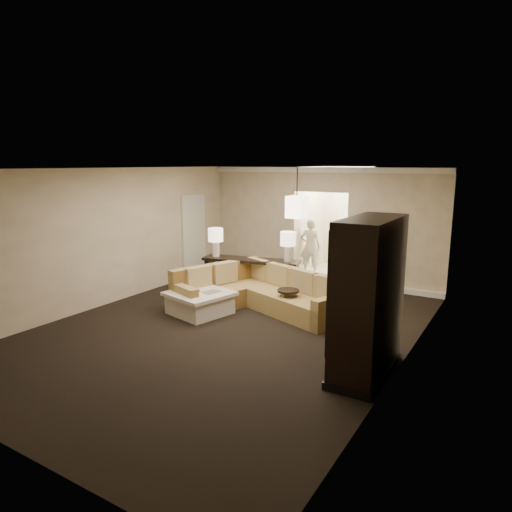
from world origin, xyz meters
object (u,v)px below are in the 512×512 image
Objects in this scene: sectional_sofa at (258,293)px; console_table at (251,274)px; drink_table at (288,297)px; armoire at (367,301)px; person at (310,244)px; coffee_table at (200,302)px.

sectional_sofa is 1.53× the size of console_table.
console_table is at bearing 149.02° from drink_table.
armoire is 2.69m from drink_table.
armoire is at bearing 110.08° from person.
person is (-0.33, 3.22, 0.49)m from sectional_sofa.
armoire is (3.57, -0.87, 0.83)m from coffee_table.
person reaches higher than sectional_sofa.
coffee_table is at bearing -115.61° from sectional_sofa.
sectional_sofa is 2.05× the size of person.
console_table is 1.01× the size of armoire.
drink_table is at bearing 26.30° from coffee_table.
sectional_sofa is 6.48× the size of drink_table.
console_table is at bearing 150.10° from sectional_sofa.
coffee_table is 0.60× the size of armoire.
drink_table is at bearing -43.34° from console_table.
sectional_sofa is at bearing 148.32° from armoire.
sectional_sofa is at bearing 83.90° from person.
sectional_sofa is 0.71m from drink_table.
coffee_table is 0.79× the size of person.
console_table is (0.21, 1.56, 0.27)m from coffee_table.
coffee_table is (-0.83, -0.82, -0.11)m from sectional_sofa.
coffee_table is 3.77m from armoire.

